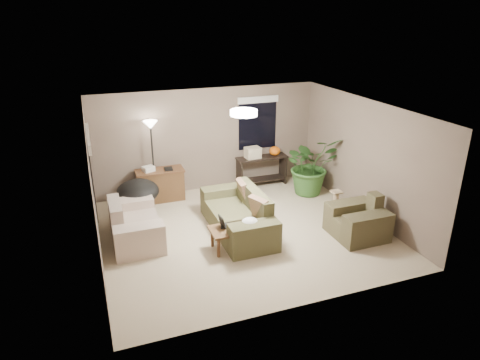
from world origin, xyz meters
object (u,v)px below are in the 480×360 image
object	(u,v)px
loveseat	(134,226)
main_sofa	(239,217)
papasan_chair	(138,195)
cat_scratching_post	(336,203)
console_table	(262,168)
floor_lamp	(151,135)
coffee_table	(237,231)
desk	(161,185)
houseplant	(310,171)
armchair	(358,222)

from	to	relation	value
loveseat	main_sofa	bearing A→B (deg)	-8.96
papasan_chair	cat_scratching_post	distance (m)	4.32
loveseat	console_table	xyz separation A→B (m)	(3.43, 1.81, 0.14)
main_sofa	floor_lamp	size ratio (longest dim) A/B	1.15
coffee_table	desk	world-z (taller)	desk
loveseat	houseplant	xyz separation A→B (m)	(4.32, 0.91, 0.26)
papasan_chair	houseplant	distance (m)	4.08
console_table	armchair	bearing A→B (deg)	-76.69
houseplant	papasan_chair	bearing A→B (deg)	177.41
armchair	cat_scratching_post	xyz separation A→B (m)	(0.17, 1.08, -0.08)
desk	cat_scratching_post	distance (m)	4.03
main_sofa	houseplant	distance (m)	2.60
desk	papasan_chair	distance (m)	0.87
houseplant	cat_scratching_post	distance (m)	1.21
papasan_chair	houseplant	xyz separation A→B (m)	(4.08, -0.18, 0.10)
console_table	houseplant	world-z (taller)	houseplant
coffee_table	main_sofa	bearing A→B (deg)	65.96
main_sofa	coffee_table	xyz separation A→B (m)	(-0.28, -0.63, 0.06)
main_sofa	console_table	xyz separation A→B (m)	(1.38, 2.13, 0.14)
coffee_table	houseplant	xyz separation A→B (m)	(2.55, 1.87, 0.20)
coffee_table	papasan_chair	xyz separation A→B (m)	(-1.53, 2.05, 0.11)
armchair	console_table	xyz separation A→B (m)	(-0.74, 3.14, 0.14)
armchair	coffee_table	bearing A→B (deg)	171.08
armchair	console_table	world-z (taller)	armchair
papasan_chair	cat_scratching_post	bearing A→B (deg)	-18.22
console_table	cat_scratching_post	bearing A→B (deg)	-66.16
main_sofa	cat_scratching_post	world-z (taller)	main_sofa
floor_lamp	houseplant	bearing A→B (deg)	-13.23
papasan_chair	houseplant	size ratio (longest dim) A/B	0.65
desk	console_table	world-z (taller)	same
main_sofa	console_table	world-z (taller)	main_sofa
floor_lamp	console_table	bearing A→B (deg)	0.98
armchair	coffee_table	world-z (taller)	armchair
armchair	papasan_chair	distance (m)	4.62
desk	papasan_chair	size ratio (longest dim) A/B	1.18
papasan_chair	floor_lamp	distance (m)	1.39
desk	floor_lamp	xyz separation A→B (m)	(-0.12, 0.03, 1.22)
console_table	papasan_chair	world-z (taller)	papasan_chair
main_sofa	coffee_table	size ratio (longest dim) A/B	2.20
coffee_table	cat_scratching_post	size ratio (longest dim) A/B	2.00
loveseat	houseplant	distance (m)	4.43
loveseat	armchair	world-z (taller)	same
console_table	houseplant	size ratio (longest dim) A/B	0.90
console_table	papasan_chair	size ratio (longest dim) A/B	1.39
papasan_chair	console_table	bearing A→B (deg)	12.59
coffee_table	cat_scratching_post	distance (m)	2.67
coffee_table	floor_lamp	bearing A→B (deg)	111.29
armchair	houseplant	bearing A→B (deg)	86.17
main_sofa	desk	size ratio (longest dim) A/B	2.00
loveseat	armchair	xyz separation A→B (m)	(4.17, -1.33, 0.00)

